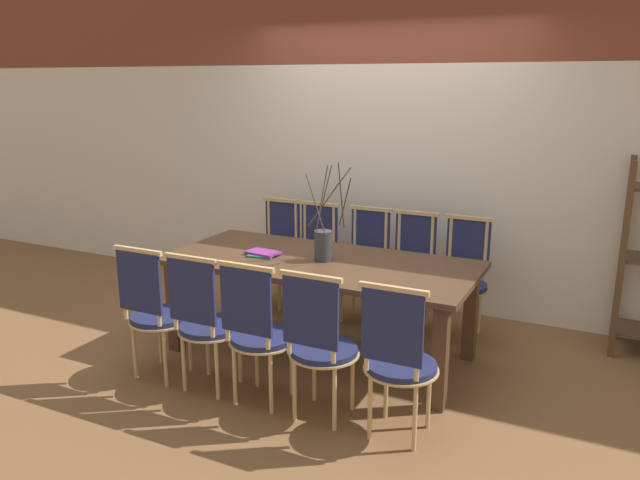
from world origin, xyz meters
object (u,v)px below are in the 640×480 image
object	(u,v)px
chair_far_center	(365,262)
book_stack	(263,253)
vase_centerpiece	(323,243)
dining_table	(320,272)
chair_near_center	(258,330)

from	to	relation	value
chair_far_center	book_stack	size ratio (longest dim) A/B	3.64
chair_far_center	book_stack	bearing A→B (deg)	63.32
chair_far_center	vase_centerpiece	bearing A→B (deg)	90.77
dining_table	chair_far_center	size ratio (longest dim) A/B	2.36
vase_centerpiece	book_stack	world-z (taller)	vase_centerpiece
chair_near_center	book_stack	bearing A→B (deg)	118.76
vase_centerpiece	book_stack	size ratio (longest dim) A/B	2.79
chair_near_center	vase_centerpiece	size ratio (longest dim) A/B	1.31
chair_near_center	chair_far_center	xyz separation A→B (m)	(0.04, 1.66, 0.00)
dining_table	book_stack	world-z (taller)	book_stack
chair_near_center	book_stack	size ratio (longest dim) A/B	3.64
dining_table	vase_centerpiece	distance (m)	0.22
dining_table	chair_far_center	bearing A→B (deg)	89.00
chair_near_center	vase_centerpiece	distance (m)	0.91
dining_table	book_stack	size ratio (longest dim) A/B	8.58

